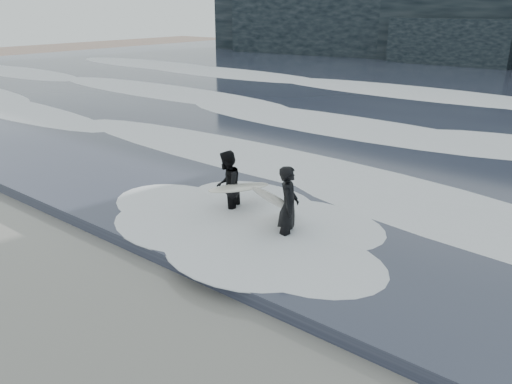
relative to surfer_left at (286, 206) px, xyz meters
The scene contains 6 objects.
ground 5.54m from the surfer_left, 97.02° to the right, with size 120.00×120.00×0.00m, color brown.
foam_near 3.68m from the surfer_left, 100.53° to the left, with size 60.00×3.20×0.20m, color white.
foam_mid 10.62m from the surfer_left, 93.60° to the left, with size 60.00×4.00×0.24m, color white.
foam_far 19.60m from the surfer_left, 91.95° to the left, with size 60.00×4.80×0.30m, color white.
surfer_left is the anchor object (origin of this frame).
surfer_right 1.88m from the surfer_left, behind, with size 1.18×2.17×1.77m.
Camera 1 is at (6.42, -2.84, 5.02)m, focal length 35.00 mm.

